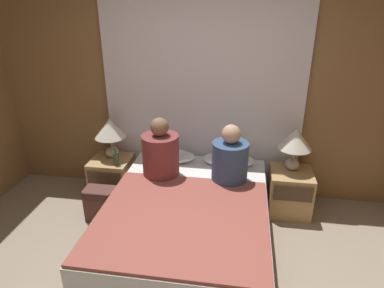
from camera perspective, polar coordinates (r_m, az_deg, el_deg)
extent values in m
cube|color=olive|center=(3.90, 1.85, 8.86)|extent=(4.86, 0.06, 2.50)
cube|color=white|center=(3.86, 1.72, 7.49)|extent=(2.24, 0.02, 2.34)
cube|color=#99754C|center=(3.41, -0.80, -14.58)|extent=(1.51, 1.99, 0.28)
cube|color=white|center=(3.26, -0.82, -11.16)|extent=(1.47, 1.95, 0.22)
cube|color=tan|center=(4.19, -13.09, -5.50)|extent=(0.45, 0.44, 0.49)
cube|color=#4C3823|center=(3.95, -14.41, -5.58)|extent=(0.40, 0.02, 0.18)
cube|color=tan|center=(3.96, 15.96, -7.66)|extent=(0.45, 0.44, 0.49)
cube|color=#4C3823|center=(3.71, 16.52, -7.91)|extent=(0.40, 0.02, 0.18)
ellipsoid|color=#B2A899|center=(4.11, -13.16, -1.30)|extent=(0.16, 0.16, 0.12)
cylinder|color=#B2A893|center=(4.06, -13.32, 0.32)|extent=(0.02, 0.02, 0.13)
cone|color=silver|center=(3.99, -13.55, 2.62)|extent=(0.36, 0.36, 0.22)
ellipsoid|color=#B2A899|center=(3.87, 16.37, -3.25)|extent=(0.16, 0.16, 0.12)
cylinder|color=#B2A893|center=(3.82, 16.58, -1.55)|extent=(0.02, 0.02, 0.13)
cone|color=silver|center=(3.75, 16.89, 0.86)|extent=(0.36, 0.36, 0.22)
ellipsoid|color=white|center=(3.92, -3.65, -1.96)|extent=(0.57, 0.29, 0.12)
ellipsoid|color=white|center=(3.84, 6.08, -2.61)|extent=(0.57, 0.29, 0.12)
cube|color=#994C42|center=(2.96, -1.75, -12.22)|extent=(1.45, 1.37, 0.03)
cylinder|color=brown|center=(3.53, -5.24, -2.01)|extent=(0.38, 0.38, 0.46)
sphere|color=#846047|center=(3.40, -5.44, 2.86)|extent=(0.19, 0.19, 0.19)
cylinder|color=#38517A|center=(3.45, 6.32, -3.04)|extent=(0.36, 0.36, 0.42)
sphere|color=tan|center=(3.32, 6.55, 1.66)|extent=(0.19, 0.19, 0.19)
cylinder|color=#2D4C28|center=(3.90, -12.57, -2.45)|extent=(0.06, 0.06, 0.15)
cylinder|color=#2D4C28|center=(3.86, -12.70, -1.07)|extent=(0.02, 0.02, 0.06)
cube|color=brown|center=(3.84, -14.91, -9.61)|extent=(0.32, 0.19, 0.38)
cube|color=#452824|center=(3.75, -15.26, -7.87)|extent=(0.29, 0.20, 0.08)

